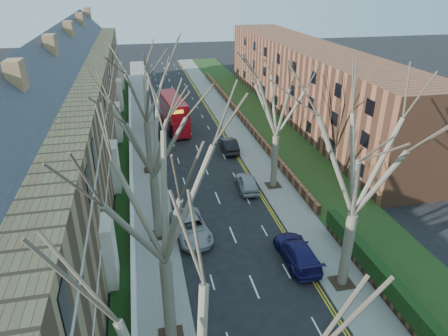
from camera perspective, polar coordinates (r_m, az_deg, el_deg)
pavement_left at (r=52.57m, az=-11.35°, el=4.71°), size 3.00×102.00×0.12m
pavement_right at (r=53.98m, az=1.51°, el=5.77°), size 3.00×102.00×0.12m
terrace_left at (r=43.86m, az=-21.64°, el=6.81°), size 9.70×78.00×13.60m
flats_right at (r=59.85m, az=11.59°, el=12.15°), size 13.97×54.00×10.00m
front_wall_left at (r=44.94m, az=-13.13°, el=1.68°), size 0.30×78.00×1.00m
grass_verge_right at (r=55.14m, az=6.08°, el=6.16°), size 6.00×102.00×0.06m
tree_left_mid at (r=18.49m, az=-9.19°, el=-2.85°), size 10.50×10.50×14.71m
tree_left_far at (r=27.82m, az=-10.60°, el=6.17°), size 10.15×10.15×14.22m
tree_left_dist at (r=39.30m, az=-11.50°, el=12.21°), size 10.50×10.50×14.71m
tree_right_mid at (r=23.54m, az=19.26°, el=2.36°), size 10.50×10.50×14.71m
tree_right_far at (r=35.62m, az=7.82°, el=10.61°), size 10.15×10.15×14.22m
double_decker_bus at (r=53.60m, az=-7.23°, el=7.67°), size 3.30×10.10×4.19m
car_left_far at (r=31.42m, az=-4.73°, el=-8.45°), size 3.14×5.65×1.49m
car_right_near at (r=29.25m, az=10.42°, el=-11.70°), size 2.17×5.27×1.53m
car_right_mid at (r=37.91m, az=3.32°, el=-2.06°), size 2.04×4.46×1.48m
car_right_far at (r=46.33m, az=0.71°, el=3.31°), size 1.75×4.71×1.54m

